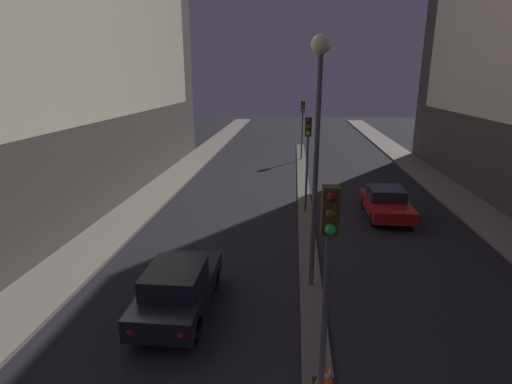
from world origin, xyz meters
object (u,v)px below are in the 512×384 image
object	(u,v)px
traffic_light_mid	(308,144)
traffic_light_far	(303,117)
traffic_light_near	(328,252)
car_right_lane	(386,203)
street_lamp	(318,114)
traffic_cone_far	(325,375)
car_left_lane	(178,288)

from	to	relation	value
traffic_light_mid	traffic_light_far	xyz separation A→B (m)	(0.00, 13.46, 0.00)
traffic_light_near	traffic_light_far	bearing A→B (deg)	90.00
car_right_lane	traffic_light_mid	bearing A→B (deg)	178.61
street_lamp	traffic_cone_far	world-z (taller)	street_lamp
car_left_lane	traffic_light_far	bearing A→B (deg)	80.14
traffic_cone_far	traffic_light_near	bearing A→B (deg)	-104.36
traffic_light_mid	street_lamp	world-z (taller)	street_lamp
street_lamp	car_right_lane	xyz separation A→B (m)	(3.93, 7.25, -4.91)
car_right_lane	car_left_lane	bearing A→B (deg)	-130.99
traffic_light_near	traffic_cone_far	world-z (taller)	traffic_light_near
car_left_lane	car_right_lane	bearing A→B (deg)	49.01
traffic_light_mid	car_left_lane	world-z (taller)	traffic_light_mid
street_lamp	traffic_cone_far	bearing A→B (deg)	-88.46
street_lamp	car_right_lane	world-z (taller)	street_lamp
traffic_light_mid	car_left_lane	size ratio (longest dim) A/B	1.11
traffic_light_near	street_lamp	bearing A→B (deg)	90.00
traffic_light_mid	traffic_cone_far	world-z (taller)	traffic_light_mid
traffic_light_far	car_left_lane	world-z (taller)	traffic_light_far
traffic_cone_far	car_left_lane	size ratio (longest dim) A/B	0.15
traffic_light_near	car_left_lane	distance (m)	5.80
car_right_lane	traffic_cone_far	bearing A→B (deg)	-107.89
traffic_light_mid	car_right_lane	world-z (taller)	traffic_light_mid
traffic_cone_far	car_right_lane	xyz separation A→B (m)	(3.81, 11.80, 0.30)
street_lamp	car_left_lane	xyz separation A→B (m)	(-3.93, -1.80, -4.87)
traffic_cone_far	car_right_lane	bearing A→B (deg)	72.11
traffic_light_far	car_right_lane	bearing A→B (deg)	-73.83
traffic_light_mid	traffic_light_near	bearing A→B (deg)	-90.00
traffic_cone_far	car_right_lane	distance (m)	12.41
traffic_cone_far	car_left_lane	bearing A→B (deg)	145.82
traffic_light_near	traffic_light_mid	xyz separation A→B (m)	(0.00, 12.37, 0.00)
traffic_light_near	traffic_light_mid	bearing A→B (deg)	90.00
traffic_light_far	car_right_lane	distance (m)	14.40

